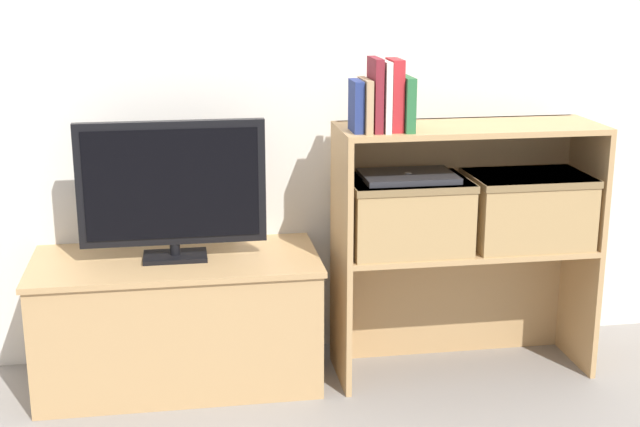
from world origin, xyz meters
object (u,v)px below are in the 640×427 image
Objects in this scene: book_maroon at (375,95)px; storage_basket_right at (527,206)px; tv at (172,187)px; book_forest at (406,103)px; book_ivory at (384,96)px; book_navy at (356,106)px; book_crimson at (395,95)px; storage_basket_left at (407,212)px; laptop at (408,176)px; book_tan at (365,105)px; tv_stand at (178,320)px.

storage_basket_right is (0.58, 0.05, -0.42)m from book_maroon.
tv is 3.55× the size of book_forest.
storage_basket_right is at bearing 4.85° from book_ivory.
book_forest is (0.11, 0.00, -0.03)m from book_maroon.
book_crimson is (0.13, 0.00, 0.03)m from book_navy.
book_ivory is 0.43m from storage_basket_left.
storage_basket_left is 0.13m from laptop.
book_tan is at bearing 180.00° from book_ivory.
storage_basket_left is 0.44m from storage_basket_right.
book_tan is at bearing 180.00° from book_forest.
book_tan is at bearing 0.00° from book_navy.
laptop is (0.07, 0.05, -0.29)m from book_crimson.
book_forest is (0.04, 0.00, -0.03)m from book_crimson.
tv is at bearing 170.80° from book_crimson.
laptop is (0.10, 0.05, -0.29)m from book_ivory.
book_crimson is at bearing -0.00° from book_tan.
book_ivory is at bearing -155.46° from storage_basket_left.
storage_basket_right is (0.55, 0.05, -0.42)m from book_ivory.
storage_basket_left is (0.03, 0.05, -0.39)m from book_forest.
book_crimson is 0.05m from book_forest.
book_ivory is 1.29× the size of book_forest.
tv_stand is 1.11m from book_crimson.
book_ivory reaches higher than storage_basket_right.
book_tan reaches higher than storage_basket_left.
book_crimson is (0.75, -0.12, 0.81)m from tv_stand.
tv is at bearing 176.61° from storage_basket_right.
book_crimson reaches higher than laptop.
laptop is (0.17, 0.05, -0.26)m from book_tan.
tv_stand is at bearing 169.79° from book_maroon.
book_crimson is at bearing 180.00° from book_forest.
book_maroon is 0.58× the size of storage_basket_right.
storage_basket_left is at bearing 180.00° from storage_basket_right.
tv_stand is 0.96m from laptop.
book_forest is at bearing 0.00° from book_maroon.
book_crimson reaches higher than book_navy.
book_navy is 0.73× the size of book_ivory.
tv_stand is 1.56× the size of tv.
book_forest is (0.78, -0.12, 0.78)m from tv_stand.
book_ivory reaches higher than tv.
laptop is at bearing 19.27° from book_maroon.
book_maroon is (0.06, 0.00, 0.04)m from book_navy.
tv is 0.84m from book_forest.
book_tan is 0.14m from book_forest.
tv_stand is 1.02m from book_tan.
book_crimson is 1.32× the size of book_forest.
tv_stand is 5.85× the size of book_navy.
laptop is at bearing 59.66° from book_forest.
storage_basket_left is (0.17, 0.05, -0.39)m from book_tan.
laptop is (0.03, 0.05, -0.26)m from book_forest.
book_ivory reaches higher than book_tan.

